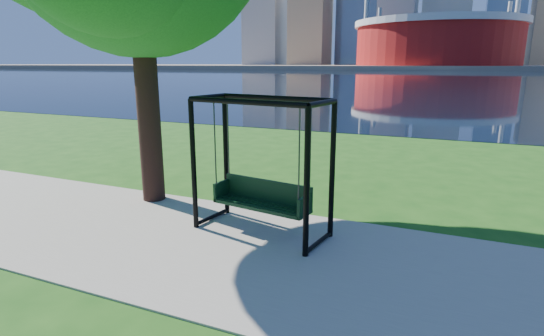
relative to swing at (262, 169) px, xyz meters
The scene contains 7 objects.
ground 1.37m from the swing, 31.11° to the right, with size 900.00×900.00×0.00m, color #1E5114.
path 1.57m from the swing, 55.28° to the right, with size 120.00×4.00×0.03m, color #9E937F.
river 101.65m from the swing, 89.66° to the left, with size 900.00×180.00×0.02m, color black.
far_bank 305.64m from the swing, 89.89° to the left, with size 900.00×228.00×2.00m, color #937F60.
stadium 235.19m from the swing, 92.30° to the left, with size 83.00×83.00×32.00m.
skyline 320.94m from the swing, 90.66° to the left, with size 392.00×66.00×96.50m.
swing is the anchor object (origin of this frame).
Camera 1 is at (2.44, -6.20, 2.99)m, focal length 28.00 mm.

